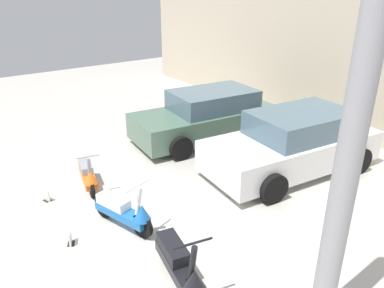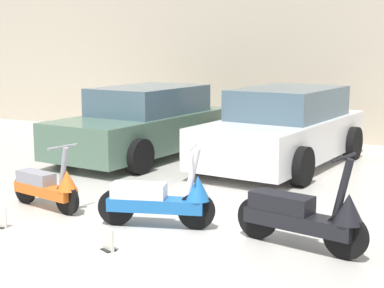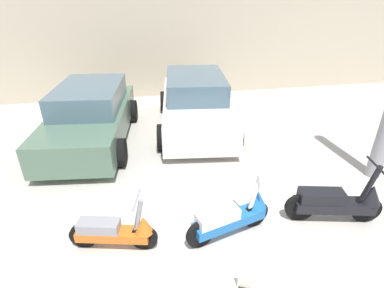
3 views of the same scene
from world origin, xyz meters
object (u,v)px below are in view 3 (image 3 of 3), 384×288
at_px(scooter_front_left, 116,231).
at_px(scooter_front_right, 233,215).
at_px(scooter_front_center, 339,201).
at_px(car_rear_left, 91,116).
at_px(car_rear_center, 196,103).
at_px(placard_near_right_scooter, 245,281).

distance_m(scooter_front_left, scooter_front_right, 1.81).
distance_m(scooter_front_center, car_rear_left, 5.95).
relative_size(scooter_front_right, car_rear_left, 0.34).
relative_size(scooter_front_center, car_rear_left, 0.36).
relative_size(scooter_front_left, scooter_front_center, 0.84).
relative_size(car_rear_center, placard_near_right_scooter, 17.24).
height_order(scooter_front_left, car_rear_center, car_rear_center).
bearing_deg(scooter_front_right, scooter_front_left, 162.94).
bearing_deg(scooter_front_right, placard_near_right_scooter, -113.44).
bearing_deg(scooter_front_center, scooter_front_right, -168.01).
relative_size(car_rear_left, placard_near_right_scooter, 16.78).
relative_size(scooter_front_left, scooter_front_right, 0.91).
height_order(scooter_front_center, car_rear_center, car_rear_center).
height_order(scooter_front_center, placard_near_right_scooter, scooter_front_center).
distance_m(car_rear_center, placard_near_right_scooter, 5.43).
bearing_deg(car_rear_center, scooter_front_center, 26.72).
bearing_deg(car_rear_left, placard_near_right_scooter, 32.48).
height_order(scooter_front_right, car_rear_center, car_rear_center).
bearing_deg(scooter_front_right, scooter_front_center, -16.44).
bearing_deg(car_rear_left, car_rear_center, 104.62).
bearing_deg(scooter_front_right, car_rear_center, 70.61).
height_order(car_rear_left, placard_near_right_scooter, car_rear_left).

